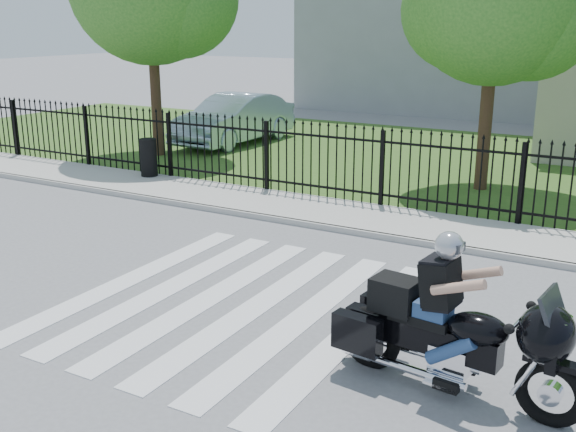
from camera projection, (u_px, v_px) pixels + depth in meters
The scene contains 9 objects.
ground at pixel (232, 302), 10.23m from camera, with size 120.00×120.00×0.00m, color slate.
crosswalk at pixel (232, 302), 10.22m from camera, with size 5.00×5.50×0.01m, color silver, non-canonical shape.
sidewalk at pixel (363, 218), 14.39m from camera, with size 40.00×2.00×0.12m, color #ADAAA3.
curb at pixel (343, 230), 13.56m from camera, with size 40.00×0.12×0.12m, color #ADAAA3.
grass_strip at pixel (455, 162), 20.27m from camera, with size 40.00×12.00×0.02m, color #325A1F.
iron_fence at pixel (382, 171), 15.00m from camera, with size 26.00×0.04×1.80m.
motorcycle_rider at pixel (448, 326), 7.60m from camera, with size 2.94×1.15×1.95m.
parked_car at pixel (234, 119), 23.11m from camera, with size 1.78×5.09×1.68m, color #A0BBCA.
litter_bin at pixel (149, 157), 17.87m from camera, with size 0.44×0.44×1.00m, color black.
Camera 1 is at (5.36, -7.83, 4.12)m, focal length 42.00 mm.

